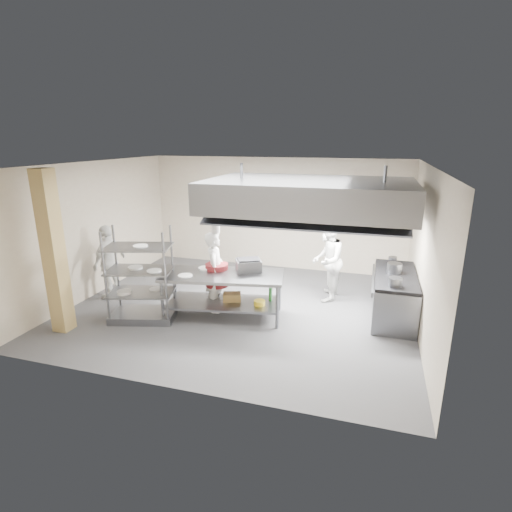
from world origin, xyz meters
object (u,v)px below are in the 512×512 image
(cooking_range, at_px, (394,297))
(griddle, at_px, (248,266))
(stockpot, at_px, (394,268))
(chef_plating, at_px, (110,262))
(pass_rack, at_px, (140,275))
(chef_line, at_px, (327,260))
(island, at_px, (223,295))
(chef_head, at_px, (215,272))

(cooking_range, height_order, griddle, griddle)
(stockpot, bearing_deg, chef_plating, -172.11)
(pass_rack, distance_m, chef_plating, 1.52)
(cooking_range, relative_size, chef_line, 1.10)
(cooking_range, distance_m, griddle, 3.00)
(griddle, height_order, stockpot, griddle)
(island, height_order, chef_plating, chef_plating)
(chef_head, bearing_deg, chef_line, -75.44)
(cooking_range, bearing_deg, stockpot, 121.40)
(chef_plating, bearing_deg, island, 87.94)
(chef_line, distance_m, stockpot, 1.45)
(chef_line, height_order, griddle, chef_line)
(griddle, bearing_deg, chef_line, 12.75)
(island, bearing_deg, chef_line, 28.43)
(griddle, bearing_deg, island, -172.22)
(chef_line, xyz_separation_m, griddle, (-1.43, -1.20, 0.12))
(chef_head, relative_size, stockpot, 5.82)
(chef_head, distance_m, griddle, 0.73)
(cooking_range, xyz_separation_m, stockpot, (-0.04, 0.07, 0.58))
(island, xyz_separation_m, chef_head, (-0.26, 0.27, 0.38))
(cooking_range, xyz_separation_m, chef_plating, (-6.08, -0.77, 0.42))
(cooking_range, bearing_deg, chef_plating, -172.82)
(chef_plating, relative_size, stockpot, 5.81)
(chef_plating, relative_size, griddle, 3.45)
(island, relative_size, chef_head, 1.43)
(island, xyz_separation_m, stockpot, (3.25, 1.07, 0.54))
(pass_rack, height_order, griddle, pass_rack)
(chef_head, relative_size, chef_plating, 1.00)
(pass_rack, xyz_separation_m, cooking_range, (4.79, 1.57, -0.51))
(pass_rack, bearing_deg, chef_plating, 132.89)
(cooking_range, height_order, chef_head, chef_head)
(pass_rack, height_order, chef_plating, pass_rack)
(island, height_order, cooking_range, island)
(island, distance_m, griddle, 0.79)
(pass_rack, height_order, chef_head, pass_rack)
(cooking_range, relative_size, chef_head, 1.19)
(chef_plating, distance_m, griddle, 3.23)
(chef_line, bearing_deg, island, -49.26)
(island, distance_m, chef_line, 2.45)
(pass_rack, relative_size, chef_head, 1.10)
(cooking_range, distance_m, chef_line, 1.59)
(griddle, bearing_deg, chef_head, 156.00)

